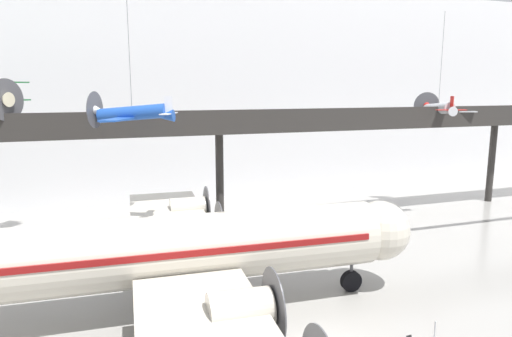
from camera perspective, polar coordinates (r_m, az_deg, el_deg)
name	(u,v)px	position (r m, az deg, el deg)	size (l,w,h in m)	color
hangar_back_wall	(192,93)	(51.09, -8.00, 9.29)	(140.00, 3.00, 23.30)	white
mezzanine_walkway	(222,129)	(38.43, -4.29, 4.93)	(110.00, 3.20, 10.52)	#2D2B28
airliner_silver_main	(166,251)	(25.20, -11.20, -10.14)	(29.86, 33.91, 10.73)	beige
suspended_plane_silver_racer	(438,109)	(47.63, 21.82, 6.95)	(7.53, 6.33, 10.14)	silver
suspended_plane_blue_trainer	(132,114)	(31.49, -15.25, 6.64)	(5.88, 6.72, 9.71)	#1E4CAD
stanchion_barrier	(434,335)	(25.35, 21.41, -18.82)	(0.36, 0.36, 1.08)	#B2B5BA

